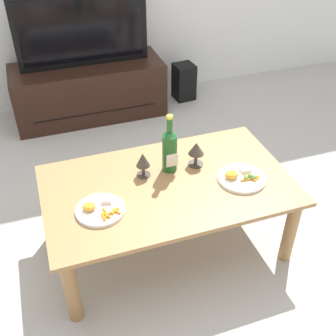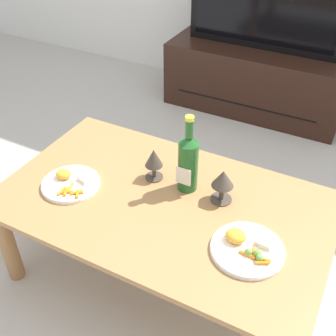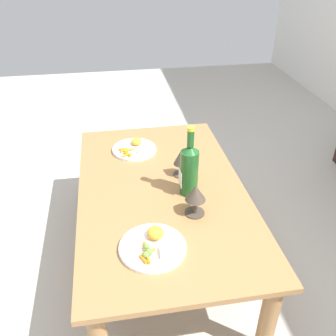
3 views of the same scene
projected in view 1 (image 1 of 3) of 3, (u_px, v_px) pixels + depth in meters
The scene contains 10 objects.
ground_plane at pixel (168, 242), 2.46m from camera, with size 6.40×6.40×0.00m, color #B7B2A8.
dining_table at pixel (168, 193), 2.23m from camera, with size 1.30×0.77×0.44m.
tv_stand at pixel (89, 90), 3.54m from camera, with size 1.25×0.49×0.46m.
tv_screen at pixel (82, 29), 3.23m from camera, with size 1.04×0.05×0.59m.
floor_speaker at pixel (184, 82), 3.83m from camera, with size 0.18×0.18×0.33m, color black.
wine_bottle at pixel (170, 149), 2.21m from camera, with size 0.08×0.08×0.34m.
goblet_left at pixel (143, 161), 2.19m from camera, with size 0.08×0.08×0.14m.
goblet_right at pixel (196, 150), 2.27m from camera, with size 0.09×0.09×0.14m.
dinner_plate_left at pixel (100, 209), 2.01m from camera, with size 0.24×0.24×0.05m.
dinner_plate_right at pixel (241, 177), 2.21m from camera, with size 0.26×0.26×0.05m.
Camera 1 is at (-0.56, -1.61, 1.82)m, focal length 44.49 mm.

